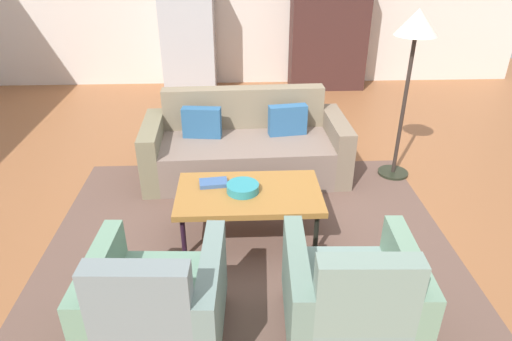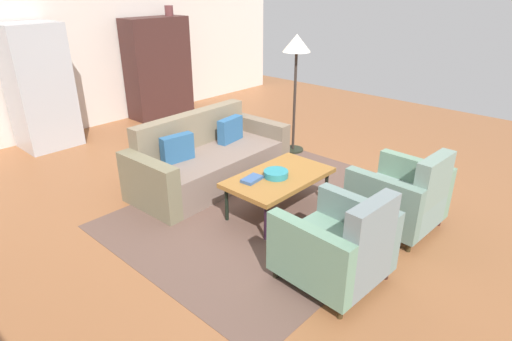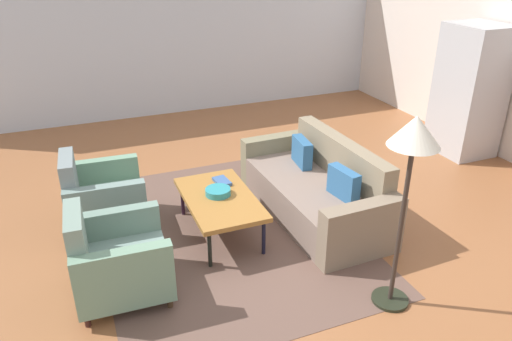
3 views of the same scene
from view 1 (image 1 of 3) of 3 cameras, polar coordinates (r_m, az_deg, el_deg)
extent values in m
plane|color=#965C36|center=(4.39, 2.01, -4.30)|extent=(10.66, 10.66, 0.00)
cube|color=brown|center=(4.02, -0.88, -7.67)|extent=(3.40, 2.60, 0.01)
cube|color=#7F6A5E|center=(4.81, -1.28, 1.70)|extent=(1.77, 0.96, 0.42)
cube|color=#82725A|center=(5.05, -1.55, 5.77)|extent=(1.74, 0.24, 0.86)
cube|color=#7E6C59|center=(4.91, 9.98, 3.11)|extent=(0.21, 0.91, 0.62)
cube|color=#787055|center=(4.82, -12.77, 2.33)|extent=(0.21, 0.91, 0.62)
cube|color=#2E5F90|center=(4.79, 4.01, 6.38)|extent=(0.41, 0.18, 0.32)
cube|color=#2C5B88|center=(4.75, -6.86, 6.04)|extent=(0.41, 0.16, 0.32)
cylinder|color=black|center=(4.13, -8.39, -3.74)|extent=(0.04, 0.04, 0.39)
cylinder|color=black|center=(4.15, 6.35, -3.41)|extent=(0.04, 0.04, 0.39)
cylinder|color=black|center=(3.67, -9.14, -8.39)|extent=(0.04, 0.04, 0.39)
cylinder|color=black|center=(3.69, 7.59, -7.98)|extent=(0.04, 0.04, 0.39)
cube|color=#A06A2F|center=(3.75, -0.90, -2.99)|extent=(1.20, 0.70, 0.05)
cylinder|color=black|center=(3.48, -16.34, -14.85)|extent=(0.05, 0.05, 0.10)
cylinder|color=#292922|center=(3.36, -4.73, -15.46)|extent=(0.05, 0.05, 0.10)
cube|color=gray|center=(3.03, -12.14, -16.88)|extent=(0.60, 0.83, 0.30)
cube|color=gray|center=(2.64, -14.15, -18.24)|extent=(0.57, 0.17, 0.78)
cube|color=gray|center=(3.03, -18.90, -14.60)|extent=(0.16, 0.81, 0.56)
cube|color=slate|center=(2.89, -5.56, -15.40)|extent=(0.16, 0.81, 0.56)
cylinder|color=#3C2220|center=(3.40, 4.33, -14.83)|extent=(0.05, 0.05, 0.10)
cylinder|color=#3C2B1B|center=(3.51, 15.82, -14.30)|extent=(0.05, 0.05, 0.10)
cube|color=gray|center=(3.06, 11.56, -16.20)|extent=(0.59, 0.82, 0.30)
cube|color=gray|center=(2.67, 13.41, -17.45)|extent=(0.57, 0.16, 0.78)
cube|color=slate|center=(2.92, 5.05, -14.67)|extent=(0.15, 0.80, 0.56)
cube|color=gray|center=(3.06, 18.24, -13.98)|extent=(0.15, 0.80, 0.56)
cylinder|color=teal|center=(3.72, -1.68, -2.22)|extent=(0.27, 0.27, 0.07)
cube|color=#3A5C93|center=(3.84, -5.40, -1.57)|extent=(0.25, 0.16, 0.03)
cube|color=#402320|center=(7.61, 9.14, 16.91)|extent=(1.20, 0.50, 1.80)
cube|color=#3C2313|center=(7.80, 6.52, 17.36)|extent=(0.56, 0.01, 1.51)
cube|color=#392512|center=(7.92, 11.02, 17.20)|extent=(0.56, 0.01, 1.51)
cube|color=#B7BABF|center=(7.40, -8.53, 16.82)|extent=(0.80, 0.70, 1.85)
cylinder|color=#99999E|center=(7.74, -7.94, 18.06)|extent=(0.02, 0.02, 0.70)
cylinder|color=black|center=(5.13, 16.90, -0.26)|extent=(0.32, 0.32, 0.03)
cylinder|color=#312823|center=(4.84, 18.12, 7.45)|extent=(0.04, 0.04, 1.45)
cone|color=silver|center=(4.62, 19.74, 17.24)|extent=(0.40, 0.40, 0.24)
camera|label=2|loc=(3.22, -83.72, 3.54)|focal=29.70mm
camera|label=3|loc=(4.78, 69.63, 17.58)|focal=34.07mm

